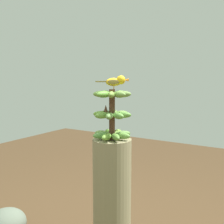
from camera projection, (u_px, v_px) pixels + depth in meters
banana_tree at (112, 206)px, 1.83m from camera, size 0.27×0.27×0.97m
banana_bunch at (112, 114)px, 1.75m from camera, size 0.27×0.27×0.34m
perched_bird at (116, 81)px, 1.74m from camera, size 0.20×0.14×0.09m
garden_rock at (6, 223)px, 2.27m from camera, size 0.48×0.48×0.25m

